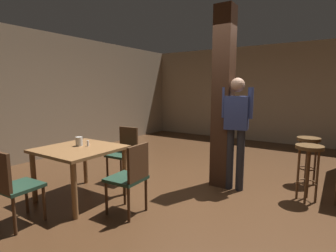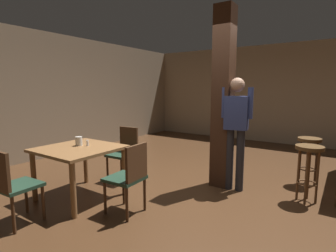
{
  "view_description": "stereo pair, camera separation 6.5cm",
  "coord_description": "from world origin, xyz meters",
  "px_view_note": "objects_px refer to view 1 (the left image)",
  "views": [
    {
      "loc": [
        1.55,
        -3.5,
        1.56
      ],
      "look_at": [
        -0.86,
        0.15,
        0.93
      ],
      "focal_mm": 28.0,
      "sensor_mm": 36.0,
      "label": 1
    },
    {
      "loc": [
        1.6,
        -3.46,
        1.56
      ],
      "look_at": [
        -0.86,
        0.15,
        0.93
      ],
      "focal_mm": 28.0,
      "sensor_mm": 36.0,
      "label": 2
    }
  ],
  "objects_px": {
    "dining_table": "(80,155)",
    "salt_shaker": "(88,143)",
    "chair_east": "(131,175)",
    "bar_stool_near": "(309,159)",
    "chair_north": "(125,151)",
    "standing_person": "(236,126)",
    "bar_stool_mid": "(308,149)",
    "napkin_cup": "(79,141)",
    "chair_south": "(12,184)"
  },
  "relations": [
    {
      "from": "dining_table",
      "to": "salt_shaker",
      "type": "bearing_deg",
      "value": 77.33
    },
    {
      "from": "chair_east",
      "to": "bar_stool_near",
      "type": "distance_m",
      "value": 2.43
    },
    {
      "from": "chair_north",
      "to": "standing_person",
      "type": "bearing_deg",
      "value": 19.01
    },
    {
      "from": "chair_north",
      "to": "bar_stool_mid",
      "type": "bearing_deg",
      "value": 29.19
    },
    {
      "from": "chair_east",
      "to": "napkin_cup",
      "type": "bearing_deg",
      "value": 177.37
    },
    {
      "from": "dining_table",
      "to": "standing_person",
      "type": "bearing_deg",
      "value": 41.72
    },
    {
      "from": "dining_table",
      "to": "standing_person",
      "type": "height_order",
      "value": "standing_person"
    },
    {
      "from": "chair_east",
      "to": "bar_stool_near",
      "type": "bearing_deg",
      "value": 42.88
    },
    {
      "from": "salt_shaker",
      "to": "bar_stool_near",
      "type": "distance_m",
      "value": 3.1
    },
    {
      "from": "chair_north",
      "to": "salt_shaker",
      "type": "distance_m",
      "value": 0.86
    },
    {
      "from": "dining_table",
      "to": "standing_person",
      "type": "relative_size",
      "value": 0.59
    },
    {
      "from": "dining_table",
      "to": "bar_stool_mid",
      "type": "distance_m",
      "value": 3.56
    },
    {
      "from": "dining_table",
      "to": "chair_east",
      "type": "height_order",
      "value": "chair_east"
    },
    {
      "from": "chair_south",
      "to": "napkin_cup",
      "type": "bearing_deg",
      "value": 96.59
    },
    {
      "from": "dining_table",
      "to": "salt_shaker",
      "type": "distance_m",
      "value": 0.2
    },
    {
      "from": "chair_north",
      "to": "bar_stool_near",
      "type": "height_order",
      "value": "chair_north"
    },
    {
      "from": "napkin_cup",
      "to": "dining_table",
      "type": "bearing_deg",
      "value": -37.41
    },
    {
      "from": "napkin_cup",
      "to": "bar_stool_near",
      "type": "xyz_separation_m",
      "value": [
        2.8,
        1.6,
        -0.21
      ]
    },
    {
      "from": "standing_person",
      "to": "napkin_cup",
      "type": "bearing_deg",
      "value": -141.05
    },
    {
      "from": "chair_south",
      "to": "chair_east",
      "type": "bearing_deg",
      "value": 46.7
    },
    {
      "from": "standing_person",
      "to": "chair_east",
      "type": "bearing_deg",
      "value": -117.6
    },
    {
      "from": "bar_stool_near",
      "to": "napkin_cup",
      "type": "bearing_deg",
      "value": -150.17
    },
    {
      "from": "dining_table",
      "to": "bar_stool_near",
      "type": "distance_m",
      "value": 3.18
    },
    {
      "from": "napkin_cup",
      "to": "bar_stool_mid",
      "type": "distance_m",
      "value": 3.59
    },
    {
      "from": "napkin_cup",
      "to": "bar_stool_near",
      "type": "bearing_deg",
      "value": 29.83
    },
    {
      "from": "chair_south",
      "to": "chair_north",
      "type": "height_order",
      "value": "same"
    },
    {
      "from": "dining_table",
      "to": "chair_east",
      "type": "distance_m",
      "value": 0.94
    },
    {
      "from": "chair_east",
      "to": "salt_shaker",
      "type": "xyz_separation_m",
      "value": [
        -0.9,
        0.1,
        0.28
      ]
    },
    {
      "from": "chair_south",
      "to": "chair_north",
      "type": "distance_m",
      "value": 1.87
    },
    {
      "from": "chair_east",
      "to": "napkin_cup",
      "type": "height_order",
      "value": "chair_east"
    },
    {
      "from": "chair_east",
      "to": "standing_person",
      "type": "distance_m",
      "value": 1.77
    },
    {
      "from": "salt_shaker",
      "to": "bar_stool_near",
      "type": "height_order",
      "value": "salt_shaker"
    },
    {
      "from": "chair_south",
      "to": "bar_stool_near",
      "type": "bearing_deg",
      "value": 44.23
    },
    {
      "from": "salt_shaker",
      "to": "standing_person",
      "type": "xyz_separation_m",
      "value": [
        1.69,
        1.41,
        0.22
      ]
    },
    {
      "from": "dining_table",
      "to": "bar_stool_near",
      "type": "xyz_separation_m",
      "value": [
        2.71,
        1.67,
        -0.03
      ]
    },
    {
      "from": "standing_person",
      "to": "bar_stool_mid",
      "type": "distance_m",
      "value": 1.33
    },
    {
      "from": "chair_north",
      "to": "napkin_cup",
      "type": "relative_size",
      "value": 6.76
    },
    {
      "from": "chair_east",
      "to": "chair_north",
      "type": "height_order",
      "value": "same"
    },
    {
      "from": "standing_person",
      "to": "bar_stool_mid",
      "type": "xyz_separation_m",
      "value": [
        0.91,
        0.88,
        -0.42
      ]
    },
    {
      "from": "chair_north",
      "to": "salt_shaker",
      "type": "height_order",
      "value": "chair_north"
    },
    {
      "from": "chair_south",
      "to": "bar_stool_mid",
      "type": "relative_size",
      "value": 1.15
    },
    {
      "from": "chair_south",
      "to": "salt_shaker",
      "type": "bearing_deg",
      "value": 89.84
    },
    {
      "from": "salt_shaker",
      "to": "chair_south",
      "type": "bearing_deg",
      "value": -90.16
    },
    {
      "from": "standing_person",
      "to": "chair_north",
      "type": "bearing_deg",
      "value": -160.99
    },
    {
      "from": "salt_shaker",
      "to": "bar_stool_near",
      "type": "bearing_deg",
      "value": 30.02
    },
    {
      "from": "dining_table",
      "to": "chair_south",
      "type": "relative_size",
      "value": 1.14
    },
    {
      "from": "napkin_cup",
      "to": "chair_south",
      "type": "bearing_deg",
      "value": -83.41
    },
    {
      "from": "chair_north",
      "to": "napkin_cup",
      "type": "distance_m",
      "value": 0.92
    },
    {
      "from": "chair_east",
      "to": "dining_table",
      "type": "bearing_deg",
      "value": -178.6
    },
    {
      "from": "dining_table",
      "to": "salt_shaker",
      "type": "height_order",
      "value": "salt_shaker"
    }
  ]
}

